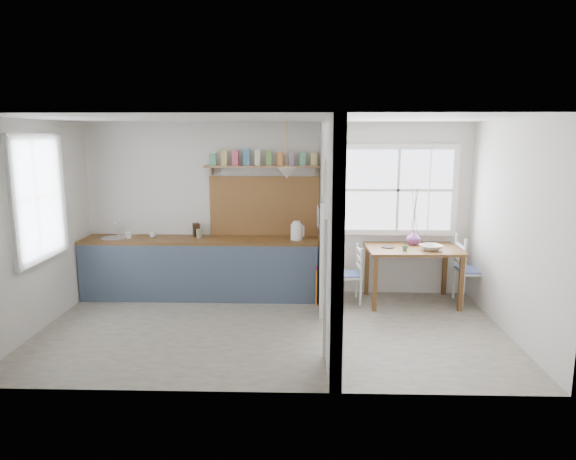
{
  "coord_description": "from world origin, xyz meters",
  "views": [
    {
      "loc": [
        0.38,
        -6.11,
        2.41
      ],
      "look_at": [
        0.19,
        0.41,
        1.2
      ],
      "focal_mm": 32.0,
      "sensor_mm": 36.0,
      "label": 1
    }
  ],
  "objects_px": {
    "kettle": "(297,230)",
    "vase": "(413,237)",
    "dining_table": "(412,275)",
    "chair_right": "(473,270)",
    "chair_left": "(347,274)"
  },
  "relations": [
    {
      "from": "chair_left",
      "to": "chair_right",
      "type": "bearing_deg",
      "value": 86.65
    },
    {
      "from": "dining_table",
      "to": "vase",
      "type": "distance_m",
      "value": 0.56
    },
    {
      "from": "dining_table",
      "to": "vase",
      "type": "bearing_deg",
      "value": 75.54
    },
    {
      "from": "chair_right",
      "to": "kettle",
      "type": "relative_size",
      "value": 3.58
    },
    {
      "from": "dining_table",
      "to": "kettle",
      "type": "height_order",
      "value": "kettle"
    },
    {
      "from": "dining_table",
      "to": "chair_right",
      "type": "bearing_deg",
      "value": -0.51
    },
    {
      "from": "chair_left",
      "to": "chair_right",
      "type": "height_order",
      "value": "chair_right"
    },
    {
      "from": "dining_table",
      "to": "chair_left",
      "type": "xyz_separation_m",
      "value": [
        -0.94,
        -0.01,
        0.01
      ]
    },
    {
      "from": "kettle",
      "to": "vase",
      "type": "relative_size",
      "value": 1.26
    },
    {
      "from": "chair_left",
      "to": "kettle",
      "type": "height_order",
      "value": "kettle"
    },
    {
      "from": "dining_table",
      "to": "kettle",
      "type": "xyz_separation_m",
      "value": [
        -1.67,
        0.13,
        0.63
      ]
    },
    {
      "from": "dining_table",
      "to": "chair_right",
      "type": "relative_size",
      "value": 1.33
    },
    {
      "from": "vase",
      "to": "chair_right",
      "type": "bearing_deg",
      "value": -13.05
    },
    {
      "from": "kettle",
      "to": "vase",
      "type": "xyz_separation_m",
      "value": [
        1.72,
        0.08,
        -0.11
      ]
    },
    {
      "from": "kettle",
      "to": "vase",
      "type": "distance_m",
      "value": 1.73
    }
  ]
}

